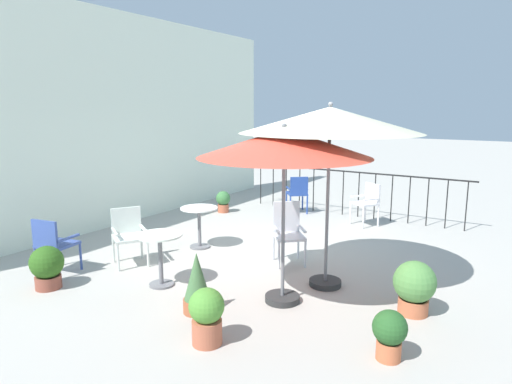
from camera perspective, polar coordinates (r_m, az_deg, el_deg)
name	(u,v)px	position (r m, az deg, el deg)	size (l,w,h in m)	color
ground_plane	(280,254)	(7.60, 3.08, -7.84)	(60.00, 60.00, 0.00)	#AEAAA0
villa_facade	(114,120)	(9.76, -17.56, 8.67)	(10.10, 0.30, 4.30)	white
terrace_railing	(351,186)	(10.26, 11.95, 0.76)	(0.03, 5.13, 1.01)	black
patio_umbrella_0	(284,145)	(5.36, 3.59, 5.99)	(2.10, 2.10, 2.23)	#2D2D2D
patio_umbrella_1	(330,122)	(5.92, 9.37, 8.80)	(2.37, 2.37, 2.48)	#2D2D2D
cafe_table_0	(160,250)	(6.29, -12.05, -7.26)	(0.61, 0.61, 0.73)	white
cafe_table_1	(199,220)	(7.85, -7.21, -3.54)	(0.64, 0.64, 0.72)	white
patio_chair_0	(298,192)	(10.36, 5.30, 0.06)	(0.64, 0.63, 0.87)	#244191
patio_chair_1	(128,232)	(7.31, -15.88, -4.91)	(0.66, 0.67, 0.87)	silver
patio_chair_2	(288,229)	(7.08, 4.06, -4.73)	(0.64, 0.64, 0.96)	silver
patio_chair_3	(368,200)	(9.55, 13.96, -1.05)	(0.60, 0.61, 0.87)	white
patio_chair_4	(53,242)	(7.20, -24.36, -5.76)	(0.53, 0.55, 0.84)	#374E9A
potted_plant_0	(415,286)	(5.72, 19.47, -11.13)	(0.50, 0.50, 0.65)	#BC623F
potted_plant_1	(47,266)	(6.75, -24.97, -8.52)	(0.45, 0.45, 0.59)	brown
potted_plant_2	(223,201)	(10.47, -4.19, -1.12)	(0.33, 0.33, 0.50)	#B45C3F
potted_plant_3	(389,333)	(4.72, 16.55, -16.71)	(0.34, 0.34, 0.50)	#C7653E
potted_plant_4	(207,315)	(4.81, -6.27, -15.20)	(0.37, 0.37, 0.61)	#B35C41
potted_plant_5	(197,284)	(5.49, -7.49, -11.49)	(0.34, 0.34, 0.74)	#A25334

